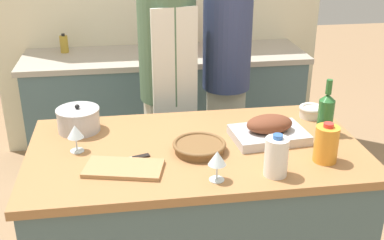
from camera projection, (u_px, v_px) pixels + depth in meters
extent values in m
cube|color=#4C666B|center=(196.00, 226.00, 2.43)|extent=(1.51, 0.82, 0.82)
cube|color=#A37042|center=(196.00, 150.00, 2.25)|extent=(1.55, 0.85, 0.04)
cube|color=#4C666B|center=(166.00, 110.00, 3.79)|extent=(2.05, 0.58, 0.84)
cube|color=#ADA393|center=(165.00, 56.00, 3.61)|extent=(2.11, 0.60, 0.04)
cube|color=#BCBCC1|center=(269.00, 135.00, 2.31)|extent=(0.37, 0.27, 0.04)
ellipsoid|color=brown|center=(269.00, 124.00, 2.28)|extent=(0.24, 0.16, 0.08)
cylinder|color=brown|center=(199.00, 148.00, 2.19)|extent=(0.23, 0.23, 0.04)
torus|color=brown|center=(199.00, 144.00, 2.18)|extent=(0.24, 0.24, 0.02)
cube|color=#AD7F51|center=(124.00, 168.00, 2.04)|extent=(0.36, 0.24, 0.02)
cylinder|color=#B7B7BC|center=(79.00, 121.00, 2.39)|extent=(0.21, 0.21, 0.10)
cylinder|color=#B7B7BC|center=(78.00, 110.00, 2.36)|extent=(0.21, 0.21, 0.01)
sphere|color=black|center=(77.00, 107.00, 2.35)|extent=(0.02, 0.02, 0.02)
cylinder|color=beige|center=(311.00, 112.00, 2.55)|extent=(0.12, 0.12, 0.05)
torus|color=beige|center=(311.00, 108.00, 2.54)|extent=(0.13, 0.13, 0.02)
cylinder|color=orange|center=(326.00, 144.00, 2.09)|extent=(0.10, 0.10, 0.16)
cylinder|color=red|center=(329.00, 125.00, 2.05)|extent=(0.04, 0.04, 0.02)
cylinder|color=white|center=(276.00, 157.00, 1.98)|extent=(0.10, 0.10, 0.17)
cylinder|color=#3360B2|center=(278.00, 137.00, 1.94)|extent=(0.04, 0.04, 0.02)
cylinder|color=#28662D|center=(325.00, 117.00, 2.35)|extent=(0.08, 0.08, 0.17)
cone|color=#28662D|center=(328.00, 97.00, 2.30)|extent=(0.08, 0.08, 0.03)
cylinder|color=#28662D|center=(329.00, 87.00, 2.28)|extent=(0.03, 0.03, 0.07)
cylinder|color=silver|center=(77.00, 151.00, 2.20)|extent=(0.06, 0.06, 0.00)
cylinder|color=silver|center=(77.00, 144.00, 2.19)|extent=(0.01, 0.01, 0.07)
cone|color=silver|center=(75.00, 131.00, 2.16)|extent=(0.07, 0.07, 0.06)
cylinder|color=silver|center=(217.00, 180.00, 1.97)|extent=(0.06, 0.06, 0.00)
cylinder|color=silver|center=(217.00, 172.00, 1.95)|extent=(0.01, 0.01, 0.07)
cone|color=silver|center=(217.00, 158.00, 1.93)|extent=(0.07, 0.07, 0.06)
cube|color=#B7B7BC|center=(119.00, 161.00, 2.10)|extent=(0.13, 0.07, 0.01)
cube|color=black|center=(141.00, 157.00, 2.14)|extent=(0.08, 0.05, 0.01)
cube|color=#B22323|center=(181.00, 47.00, 3.68)|extent=(0.18, 0.14, 0.05)
cylinder|color=#B7B7BC|center=(178.00, 38.00, 3.65)|extent=(0.13, 0.13, 0.09)
cube|color=#B22323|center=(189.00, 34.00, 3.65)|extent=(0.05, 0.08, 0.15)
cube|color=#B22323|center=(181.00, 19.00, 3.59)|extent=(0.17, 0.08, 0.08)
cylinder|color=#B28E2D|center=(64.00, 44.00, 3.61)|extent=(0.06, 0.06, 0.13)
cylinder|color=black|center=(63.00, 35.00, 3.58)|extent=(0.03, 0.03, 0.02)
cylinder|color=#B28E2D|center=(239.00, 41.00, 3.64)|extent=(0.05, 0.05, 0.15)
cylinder|color=black|center=(240.00, 30.00, 3.60)|extent=(0.02, 0.02, 0.02)
cube|color=beige|center=(169.00, 156.00, 3.12)|extent=(0.30, 0.23, 0.81)
cylinder|color=#4C6B4C|center=(167.00, 43.00, 2.82)|extent=(0.34, 0.34, 0.68)
cube|color=silver|center=(175.00, 83.00, 2.76)|extent=(0.26, 0.06, 0.86)
cube|color=beige|center=(224.00, 145.00, 3.25)|extent=(0.26, 0.20, 0.83)
cylinder|color=navy|center=(227.00, 34.00, 2.94)|extent=(0.30, 0.30, 0.69)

